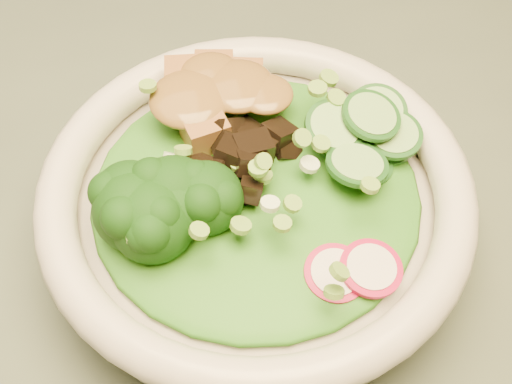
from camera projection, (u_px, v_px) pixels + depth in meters
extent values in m
cylinder|color=black|center=(447.00, 168.00, 1.01)|extent=(0.06, 0.06, 0.72)
cylinder|color=beige|center=(256.00, 222.00, 0.45)|extent=(0.23, 0.23, 0.05)
torus|color=beige|center=(256.00, 191.00, 0.43)|extent=(0.26, 0.26, 0.03)
ellipsoid|color=#296815|center=(256.00, 191.00, 0.43)|extent=(0.20, 0.20, 0.02)
ellipsoid|color=brown|center=(212.00, 96.00, 0.44)|extent=(0.07, 0.05, 0.02)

